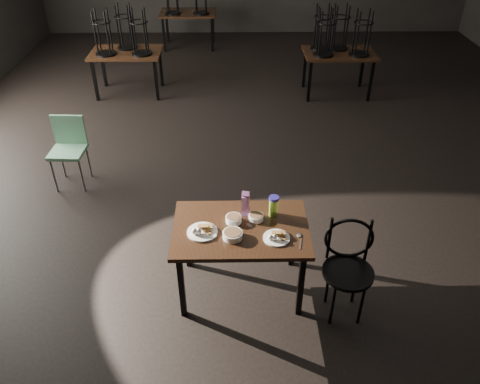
{
  "coord_description": "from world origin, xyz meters",
  "views": [
    {
      "loc": [
        -0.56,
        -5.6,
        3.37
      ],
      "look_at": [
        -0.5,
        -2.02,
        0.85
      ],
      "focal_mm": 35.0,
      "sensor_mm": 36.0,
      "label": 1
    }
  ],
  "objects_px": {
    "main_table": "(241,234)",
    "bentwood_chair": "(348,262)",
    "juice_carton": "(246,204)",
    "water_bottle": "(274,206)",
    "school_chair": "(68,145)"
  },
  "relations": [
    {
      "from": "water_bottle",
      "to": "school_chair",
      "type": "relative_size",
      "value": 0.23
    },
    {
      "from": "main_table",
      "to": "bentwood_chair",
      "type": "distance_m",
      "value": 0.96
    },
    {
      "from": "bentwood_chair",
      "to": "school_chair",
      "type": "distance_m",
      "value": 3.71
    },
    {
      "from": "water_bottle",
      "to": "bentwood_chair",
      "type": "relative_size",
      "value": 0.21
    },
    {
      "from": "bentwood_chair",
      "to": "juice_carton",
      "type": "bearing_deg",
      "value": 159.4
    },
    {
      "from": "water_bottle",
      "to": "bentwood_chair",
      "type": "height_order",
      "value": "water_bottle"
    },
    {
      "from": "main_table",
      "to": "water_bottle",
      "type": "xyz_separation_m",
      "value": [
        0.3,
        0.17,
        0.18
      ]
    },
    {
      "from": "juice_carton",
      "to": "main_table",
      "type": "bearing_deg",
      "value": -104.51
    },
    {
      "from": "bentwood_chair",
      "to": "school_chair",
      "type": "height_order",
      "value": "bentwood_chair"
    },
    {
      "from": "main_table",
      "to": "school_chair",
      "type": "distance_m",
      "value": 2.84
    },
    {
      "from": "water_bottle",
      "to": "bentwood_chair",
      "type": "distance_m",
      "value": 0.81
    },
    {
      "from": "juice_carton",
      "to": "bentwood_chair",
      "type": "height_order",
      "value": "juice_carton"
    },
    {
      "from": "main_table",
      "to": "juice_carton",
      "type": "distance_m",
      "value": 0.27
    },
    {
      "from": "juice_carton",
      "to": "bentwood_chair",
      "type": "xyz_separation_m",
      "value": [
        0.88,
        -0.43,
        -0.32
      ]
    },
    {
      "from": "main_table",
      "to": "school_chair",
      "type": "relative_size",
      "value": 1.37
    }
  ]
}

